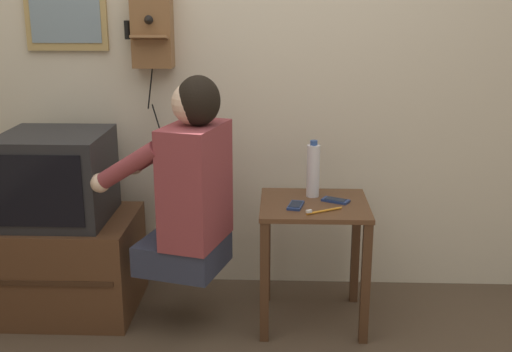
{
  "coord_description": "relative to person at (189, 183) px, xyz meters",
  "views": [
    {
      "loc": [
        0.25,
        -2.03,
        1.53
      ],
      "look_at": [
        0.14,
        0.74,
        0.74
      ],
      "focal_mm": 45.0,
      "sensor_mm": 36.0,
      "label": 1
    }
  ],
  "objects": [
    {
      "name": "cell_phone_held",
      "position": [
        0.48,
        0.04,
        -0.11
      ],
      "size": [
        0.08,
        0.13,
        0.01
      ],
      "rotation": [
        0.0,
        0.0,
        -0.21
      ],
      "color": "navy",
      "rests_on": "side_table"
    },
    {
      "name": "wall_back",
      "position": [
        0.16,
        0.55,
        0.56
      ],
      "size": [
        6.8,
        0.05,
        2.55
      ],
      "color": "beige",
      "rests_on": "ground_plane"
    },
    {
      "name": "television",
      "position": [
        -0.66,
        0.16,
        -0.02
      ],
      "size": [
        0.48,
        0.48,
        0.42
      ],
      "color": "#232326",
      "rests_on": "tv_stand"
    },
    {
      "name": "tv_stand",
      "position": [
        -0.66,
        0.17,
        -0.47
      ],
      "size": [
        0.71,
        0.56,
        0.48
      ],
      "color": "#51331E",
      "rests_on": "ground_plane"
    },
    {
      "name": "wall_phone_antique",
      "position": [
        -0.23,
        0.46,
        0.67
      ],
      "size": [
        0.24,
        0.18,
        0.82
      ],
      "color": "brown"
    },
    {
      "name": "cell_phone_spare",
      "position": [
        0.67,
        0.12,
        -0.11
      ],
      "size": [
        0.14,
        0.11,
        0.01
      ],
      "rotation": [
        0.0,
        0.0,
        1.09
      ],
      "color": "navy",
      "rests_on": "side_table"
    },
    {
      "name": "person",
      "position": [
        0.0,
        0.0,
        0.0
      ],
      "size": [
        0.62,
        0.5,
        0.9
      ],
      "rotation": [
        0.0,
        0.0,
        1.29
      ],
      "color": "#2D3347",
      "rests_on": "ground_plane"
    },
    {
      "name": "toothbrush",
      "position": [
        0.59,
        -0.04,
        -0.11
      ],
      "size": [
        0.17,
        0.1,
        0.02
      ],
      "rotation": [
        0.0,
        0.0,
        2.09
      ],
      "color": "orange",
      "rests_on": "side_table"
    },
    {
      "name": "side_table",
      "position": [
        0.57,
        0.09,
        -0.25
      ],
      "size": [
        0.5,
        0.46,
        0.6
      ],
      "color": "#51331E",
      "rests_on": "ground_plane"
    },
    {
      "name": "water_bottle",
      "position": [
        0.56,
        0.2,
        0.01
      ],
      "size": [
        0.06,
        0.06,
        0.27
      ],
      "color": "silver",
      "rests_on": "side_table"
    }
  ]
}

